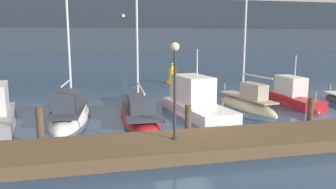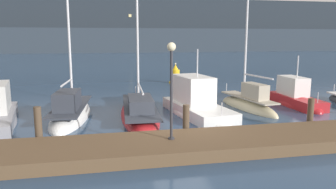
% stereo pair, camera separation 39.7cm
% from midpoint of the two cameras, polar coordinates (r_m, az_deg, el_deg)
% --- Properties ---
extents(ground_plane, '(400.00, 400.00, 0.00)m').
position_cam_midpoint_polar(ground_plane, '(14.63, 3.34, -6.75)').
color(ground_plane, navy).
extents(dock, '(31.88, 2.80, 0.45)m').
position_cam_midpoint_polar(dock, '(12.53, 6.01, -8.60)').
color(dock, brown).
rests_on(dock, ground).
extents(mooring_pile_1, '(0.28, 0.28, 1.58)m').
position_cam_midpoint_polar(mooring_pile_1, '(13.58, -20.86, -5.27)').
color(mooring_pile_1, '#4C3D2D').
rests_on(mooring_pile_1, ground).
extents(mooring_pile_2, '(0.28, 0.28, 1.41)m').
position_cam_midpoint_polar(mooring_pile_2, '(13.91, 3.98, -4.63)').
color(mooring_pile_2, '#4C3D2D').
rests_on(mooring_pile_2, ground).
extents(mooring_pile_3, '(0.28, 0.28, 1.45)m').
position_cam_midpoint_polar(mooring_pile_3, '(16.48, 24.17, -3.11)').
color(mooring_pile_3, '#4C3D2D').
rests_on(mooring_pile_3, ground).
extents(sailboat_berth_3, '(2.38, 7.00, 10.07)m').
position_cam_midpoint_polar(sailboat_berth_3, '(17.95, -15.94, -3.45)').
color(sailboat_berth_3, white).
rests_on(sailboat_berth_3, ground).
extents(sailboat_berth_4, '(2.47, 8.48, 10.03)m').
position_cam_midpoint_polar(sailboat_berth_4, '(17.83, -4.35, -3.27)').
color(sailboat_berth_4, red).
rests_on(sailboat_berth_4, ground).
extents(motorboat_berth_5, '(3.13, 6.44, 4.20)m').
position_cam_midpoint_polar(motorboat_berth_5, '(18.05, 5.64, -2.43)').
color(motorboat_berth_5, white).
rests_on(motorboat_berth_5, ground).
extents(sailboat_berth_6, '(2.02, 5.58, 8.65)m').
position_cam_midpoint_polar(sailboat_berth_6, '(20.10, 14.38, -1.80)').
color(sailboat_berth_6, beige).
rests_on(sailboat_berth_6, ground).
extents(motorboat_berth_7, '(1.64, 4.95, 3.76)m').
position_cam_midpoint_polar(motorboat_berth_7, '(21.96, 21.80, -1.11)').
color(motorboat_berth_7, red).
rests_on(motorboat_berth_7, ground).
extents(channel_buoy, '(1.16, 1.16, 1.88)m').
position_cam_midpoint_polar(channel_buoy, '(30.26, 1.68, 3.29)').
color(channel_buoy, gold).
rests_on(channel_buoy, ground).
extents(dock_lamppost, '(0.32, 0.32, 3.57)m').
position_cam_midpoint_polar(dock_lamppost, '(11.82, 1.56, 3.49)').
color(dock_lamppost, '#2D2D33').
rests_on(dock_lamppost, dock).
extents(hillside_backdrop, '(240.00, 23.00, 15.65)m').
position_cam_midpoint_polar(hillside_backdrop, '(104.35, -9.12, 11.47)').
color(hillside_backdrop, '#232B33').
rests_on(hillside_backdrop, ground).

